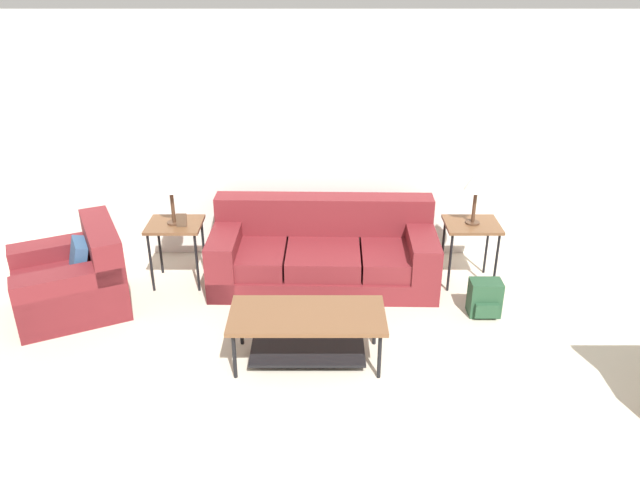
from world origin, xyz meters
The scene contains 10 objects.
wall_back centered at (0.00, 3.85, 1.30)m, with size 8.91×0.06×2.60m.
couch centered at (-0.19, 3.18, 0.29)m, with size 2.27×0.99×0.82m.
armchair centered at (-2.56, 2.66, 0.29)m, with size 1.28×1.29×0.80m.
coffee_table centered at (-0.33, 1.80, 0.34)m, with size 1.27×0.59×0.45m.
side_table_left centered at (-1.68, 3.15, 0.58)m, with size 0.54×0.46×0.66m.
side_table_right centered at (1.28, 3.15, 0.58)m, with size 0.54×0.46×0.66m.
table_lamp_left centered at (-1.68, 3.15, 1.10)m, with size 0.24×0.24×0.57m.
table_lamp_right centered at (1.28, 3.15, 1.10)m, with size 0.24×0.24×0.57m.
backpack centered at (1.31, 2.52, 0.17)m, with size 0.29×0.27×0.35m.
picture_frame centered at (-1.59, 3.08, 0.72)m, with size 0.10×0.04×0.13m.
Camera 1 is at (-0.23, -2.51, 3.16)m, focal length 35.00 mm.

